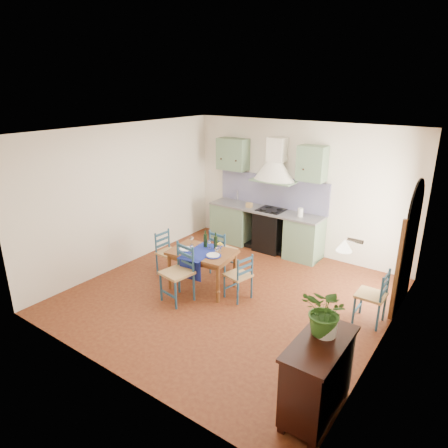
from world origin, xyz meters
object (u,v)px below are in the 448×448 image
(chair_near, at_px, (178,273))
(sideboard, at_px, (317,375))
(dining_table, at_px, (202,256))
(potted_plant, at_px, (327,312))

(chair_near, relative_size, sideboard, 0.93)
(chair_near, xyz_separation_m, sideboard, (2.89, -0.99, 0.00))
(dining_table, relative_size, chair_near, 1.22)
(sideboard, distance_m, potted_plant, 0.72)
(dining_table, xyz_separation_m, sideboard, (2.82, -1.55, -0.12))
(dining_table, height_order, chair_near, dining_table)
(potted_plant, bearing_deg, dining_table, 153.43)
(dining_table, xyz_separation_m, potted_plant, (2.81, -1.41, 0.58))
(chair_near, distance_m, potted_plant, 3.08)
(dining_table, distance_m, chair_near, 0.58)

